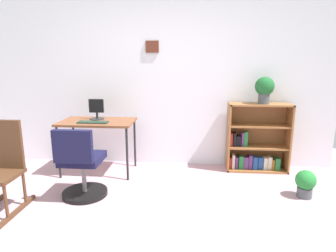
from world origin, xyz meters
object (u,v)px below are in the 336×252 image
at_px(keyboard, 93,122).
at_px(monitor, 97,111).
at_px(bookshelf_low, 255,141).
at_px(potted_plant_floor, 305,183).
at_px(office_chair, 81,168).
at_px(desk, 97,125).
at_px(potted_plant_on_shelf, 264,88).
at_px(rocking_chair, 1,166).

bearing_deg(keyboard, monitor, 95.44).
bearing_deg(bookshelf_low, potted_plant_floor, -65.29).
height_order(office_chair, potted_plant_floor, office_chair).
bearing_deg(desk, potted_plant_on_shelf, 5.85).
xyz_separation_m(desk, monitor, (-0.04, 0.10, 0.19)).
xyz_separation_m(bookshelf_low, potted_plant_on_shelf, (0.06, -0.06, 0.76)).
bearing_deg(potted_plant_floor, bookshelf_low, 114.71).
bearing_deg(potted_plant_floor, desk, 167.50).
distance_m(potted_plant_on_shelf, potted_plant_floor, 1.33).
bearing_deg(keyboard, rocking_chair, -124.85).
relative_size(office_chair, bookshelf_low, 0.88).
xyz_separation_m(rocking_chair, potted_plant_floor, (3.29, 0.52, -0.30)).
bearing_deg(rocking_chair, desk, 58.18).
xyz_separation_m(keyboard, potted_plant_on_shelf, (2.28, 0.37, 0.43)).
relative_size(desk, bookshelf_low, 1.04).
bearing_deg(rocking_chair, office_chair, 22.51).
relative_size(monitor, keyboard, 0.71).
height_order(desk, monitor, monitor).
height_order(desk, potted_plant_on_shelf, potted_plant_on_shelf).
distance_m(keyboard, office_chair, 0.77).
relative_size(keyboard, potted_plant_on_shelf, 1.08).
bearing_deg(office_chair, potted_plant_on_shelf, 24.92).
height_order(rocking_chair, potted_plant_floor, rocking_chair).
height_order(keyboard, bookshelf_low, bookshelf_low).
xyz_separation_m(rocking_chair, potted_plant_on_shelf, (2.95, 1.33, 0.71)).
distance_m(monitor, keyboard, 0.27).
bearing_deg(office_chair, rocking_chair, -157.49).
height_order(desk, rocking_chair, rocking_chair).
bearing_deg(keyboard, bookshelf_low, 10.84).
relative_size(desk, office_chair, 1.18).
height_order(rocking_chair, bookshelf_low, bookshelf_low).
distance_m(desk, office_chair, 0.86).
distance_m(rocking_chair, potted_plant_on_shelf, 3.31).
relative_size(keyboard, office_chair, 0.47).
distance_m(monitor, bookshelf_low, 2.29).
height_order(office_chair, bookshelf_low, bookshelf_low).
relative_size(bookshelf_low, potted_plant_floor, 2.97).
distance_m(office_chair, bookshelf_low, 2.41).
bearing_deg(desk, keyboard, -95.19).
xyz_separation_m(desk, office_chair, (0.05, -0.80, -0.32)).
xyz_separation_m(monitor, rocking_chair, (-0.65, -1.20, -0.39)).
bearing_deg(potted_plant_floor, office_chair, -175.11).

